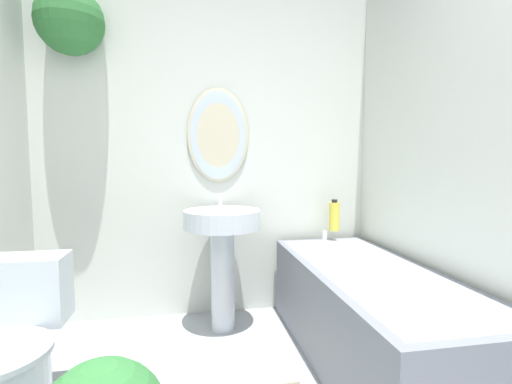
{
  "coord_description": "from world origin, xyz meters",
  "views": [
    {
      "loc": [
        -0.16,
        -0.46,
        1.15
      ],
      "look_at": [
        0.19,
        1.42,
        0.99
      ],
      "focal_mm": 26.0,
      "sensor_mm": 36.0,
      "label": 1
    }
  ],
  "objects_px": {
    "pedestal_sink": "(222,240)",
    "bathtub": "(371,315)",
    "shampoo_bottle": "(334,216)",
    "toilet": "(2,368)"
  },
  "relations": [
    {
      "from": "shampoo_bottle",
      "to": "toilet",
      "type": "bearing_deg",
      "value": -151.84
    },
    {
      "from": "toilet",
      "to": "bathtub",
      "type": "relative_size",
      "value": 0.42
    },
    {
      "from": "toilet",
      "to": "shampoo_bottle",
      "type": "distance_m",
      "value": 2.14
    },
    {
      "from": "pedestal_sink",
      "to": "bathtub",
      "type": "distance_m",
      "value": 1.03
    },
    {
      "from": "toilet",
      "to": "bathtub",
      "type": "xyz_separation_m",
      "value": [
        1.77,
        0.24,
        -0.01
      ]
    },
    {
      "from": "bathtub",
      "to": "shampoo_bottle",
      "type": "xyz_separation_m",
      "value": [
        0.08,
        0.75,
        0.45
      ]
    },
    {
      "from": "toilet",
      "to": "pedestal_sink",
      "type": "relative_size",
      "value": 0.77
    },
    {
      "from": "pedestal_sink",
      "to": "shampoo_bottle",
      "type": "bearing_deg",
      "value": 10.67
    },
    {
      "from": "bathtub",
      "to": "shampoo_bottle",
      "type": "height_order",
      "value": "shampoo_bottle"
    },
    {
      "from": "pedestal_sink",
      "to": "bathtub",
      "type": "bearing_deg",
      "value": -37.11
    }
  ]
}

